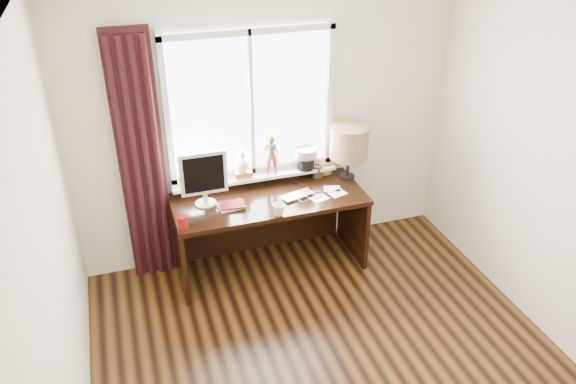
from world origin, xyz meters
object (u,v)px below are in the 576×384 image
object	(u,v)px
desk	(267,216)
table_lamp	(349,143)
red_cup	(182,222)
monitor	(204,176)
mug	(279,209)
laptop	(298,195)

from	to	relation	value
desk	table_lamp	xyz separation A→B (m)	(0.80, 0.03, 0.61)
red_cup	desk	xyz separation A→B (m)	(0.80, 0.35, -0.30)
monitor	table_lamp	bearing A→B (deg)	2.64
desk	monitor	world-z (taller)	monitor
mug	table_lamp	xyz separation A→B (m)	(0.81, 0.42, 0.31)
monitor	mug	bearing A→B (deg)	-33.52
desk	monitor	distance (m)	0.76
laptop	table_lamp	bearing A→B (deg)	2.15
mug	red_cup	world-z (taller)	same
red_cup	table_lamp	distance (m)	1.67
monitor	table_lamp	xyz separation A→B (m)	(1.35, 0.06, 0.09)
laptop	red_cup	distance (m)	1.06
mug	desk	distance (m)	0.50
laptop	red_cup	size ratio (longest dim) A/B	2.76
mug	table_lamp	distance (m)	0.96
laptop	mug	bearing A→B (deg)	-152.15
laptop	desk	bearing A→B (deg)	131.63
mug	table_lamp	world-z (taller)	table_lamp
red_cup	table_lamp	size ratio (longest dim) A/B	0.21
mug	red_cup	xyz separation A→B (m)	(-0.79, 0.05, 0.00)
laptop	red_cup	world-z (taller)	red_cup
monitor	red_cup	bearing A→B (deg)	-128.02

